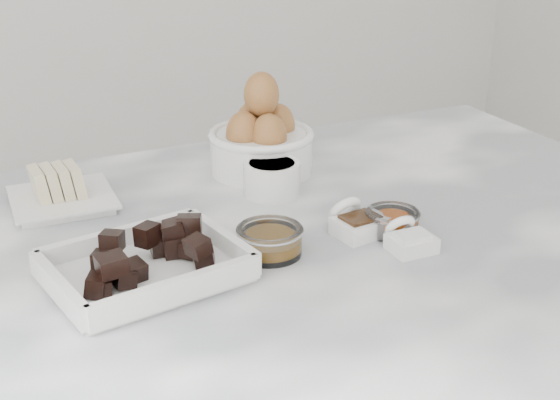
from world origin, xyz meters
The scene contains 9 objects.
marble_slab centered at (0.00, 0.00, 0.92)m, with size 1.20×0.80×0.04m, color white.
chocolate_dish centered at (-0.18, -0.03, 0.96)m, with size 0.24×0.20×0.06m.
butter_plate centered at (-0.22, 0.23, 0.96)m, with size 0.14×0.14×0.06m.
sugar_ramekin centered at (0.06, 0.14, 0.97)m, with size 0.08×0.08×0.05m.
egg_bowl centered at (0.08, 0.23, 0.99)m, with size 0.16×0.16×0.16m.
honey_bowl centered at (-0.02, -0.03, 0.96)m, with size 0.08×0.08×0.04m.
zest_bowl centered at (0.15, -0.04, 0.96)m, with size 0.07×0.07×0.03m.
vanilla_spoon centered at (0.10, -0.02, 0.96)m, with size 0.07×0.08×0.05m.
salt_spoon centered at (0.14, -0.09, 0.95)m, with size 0.05×0.07×0.04m.
Camera 1 is at (-0.37, -0.80, 1.37)m, focal length 50.00 mm.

